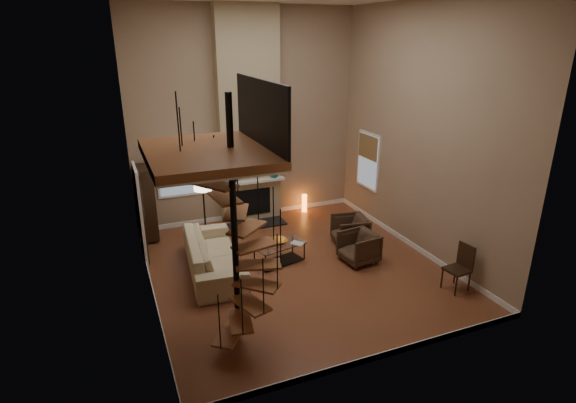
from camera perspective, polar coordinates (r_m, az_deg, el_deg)
name	(u,v)px	position (r m, az deg, el deg)	size (l,w,h in m)	color
ground	(295,268)	(9.99, 0.88, -8.33)	(6.00, 6.50, 0.01)	brown
back_wall	(246,118)	(12.00, -5.25, 10.44)	(6.00, 0.02, 5.50)	#9F8467
front_wall	(390,194)	(6.26, 12.76, 0.96)	(6.00, 0.02, 5.50)	#9F8467
left_wall	(137,158)	(8.32, -18.46, 5.16)	(0.02, 6.50, 5.50)	#9F8467
right_wall	(421,132)	(10.53, 16.32, 8.36)	(0.02, 6.50, 5.50)	#9F8467
baseboard_back	(250,214)	(12.72, -4.85, -1.59)	(6.00, 0.02, 0.12)	white
baseboard_front	(377,357)	(7.57, 11.08, -18.62)	(6.00, 0.02, 0.12)	white
baseboard_left	(153,293)	(9.34, -16.56, -10.95)	(0.02, 6.50, 0.12)	white
baseboard_right	(409,243)	(11.35, 14.96, -5.03)	(0.02, 6.50, 0.12)	white
chimney_breast	(249,119)	(11.82, -4.97, 10.30)	(1.60, 0.38, 5.50)	tan
hearth	(257,224)	(12.15, -3.89, -2.85)	(1.50, 0.60, 0.04)	black
firebox	(253,202)	(12.21, -4.38, -0.07)	(0.95, 0.02, 0.72)	black
mantel	(254,182)	(11.94, -4.33, 2.51)	(1.70, 0.18, 0.06)	white
mirror_frame	(252,151)	(11.78, -4.53, 6.30)	(0.94, 0.94, 0.10)	black
mirror_disc	(252,151)	(11.79, -4.54, 6.31)	(0.80, 0.80, 0.01)	white
vase_left	(233,178)	(11.79, -6.96, 2.96)	(0.24, 0.24, 0.25)	black
vase_right	(274,174)	(12.13, -1.71, 3.50)	(0.20, 0.20, 0.21)	#1B585E
window_back	(176,167)	(11.82, -13.88, 4.17)	(1.02, 0.06, 1.52)	white
window_right	(368,160)	(12.35, 10.04, 5.16)	(0.06, 1.02, 1.52)	white
entry_door	(141,214)	(10.55, -18.03, -1.46)	(0.10, 1.05, 2.16)	white
loft	(214,149)	(6.60, -9.29, 6.57)	(1.70, 2.20, 1.09)	#9C5D33
spiral_stair	(236,238)	(7.14, -6.60, -4.59)	(1.47, 1.47, 4.06)	black
hutch	(146,202)	(11.51, -17.37, -0.12)	(0.38, 0.80, 1.78)	black
sofa	(213,254)	(9.80, -9.44, -6.58)	(2.62, 1.02, 0.76)	#CDB98E
armchair_near	(353,230)	(11.02, 8.14, -3.61)	(0.76, 0.79, 0.71)	#412D1E
armchair_far	(361,247)	(10.23, 9.19, -5.62)	(0.73, 0.75, 0.69)	#412D1E
coffee_table	(280,251)	(10.06, -1.06, -6.25)	(1.22, 0.81, 0.43)	silver
bowl	(279,241)	(10.01, -1.17, -5.03)	(0.39, 0.39, 0.10)	orange
book	(297,244)	(9.98, 1.13, -5.34)	(0.20, 0.27, 0.03)	gray
floor_lamp	(203,189)	(10.70, -10.64, 1.59)	(0.42, 0.42, 1.73)	black
accent_lamp	(304,203)	(12.96, 2.07, -0.21)	(0.14, 0.14, 0.51)	orange
side_chair	(461,265)	(9.59, 20.87, -7.47)	(0.47, 0.45, 0.93)	black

